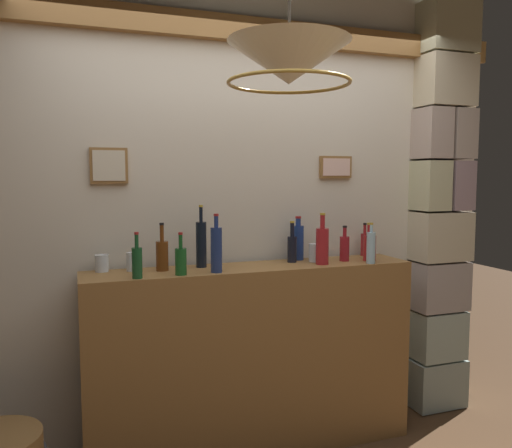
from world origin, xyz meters
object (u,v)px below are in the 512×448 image
Objects in this scene: liquor_bottle_gin at (371,247)px; liquor_bottle_brandy at (298,242)px; glass_tumbler_rocks at (132,262)px; glass_tumbler_shot at (102,263)px; liquor_bottle_mezcal at (201,243)px; liquor_bottle_amaro at (292,247)px; pendant_lamp at (289,64)px; liquor_bottle_rum at (322,245)px; liquor_bottle_vodka at (137,261)px; liquor_bottle_tequila at (365,243)px; liquor_bottle_scotch at (370,246)px; liquor_bottle_bourbon at (344,248)px; liquor_bottle_port at (162,254)px; liquor_bottle_rye at (216,249)px; liquor_bottle_vermouth at (181,260)px; glass_tumbler_highball at (315,253)px.

liquor_bottle_gin is 0.90× the size of liquor_bottle_brandy.
glass_tumbler_rocks is 1.10× the size of glass_tumbler_shot.
liquor_bottle_brandy is at bearing 4.70° from liquor_bottle_mezcal.
liquor_bottle_amaro is 0.46× the size of pendant_lamp.
liquor_bottle_rum is 1.28× the size of liquor_bottle_vodka.
glass_tumbler_rocks is at bearing -178.28° from liquor_bottle_tequila.
pendant_lamp reaches higher than liquor_bottle_scotch.
pendant_lamp is at bearing -138.38° from liquor_bottle_tequila.
liquor_bottle_brandy reaches higher than liquor_bottle_bourbon.
liquor_bottle_tequila is at bearing 3.94° from liquor_bottle_port.
liquor_bottle_rye is 1.41× the size of liquor_bottle_vermouth.
liquor_bottle_scotch is 1.04m from liquor_bottle_mezcal.
glass_tumbler_shot is at bearing 122.60° from liquor_bottle_vodka.
liquor_bottle_gin is 0.44m from liquor_bottle_brandy.
liquor_bottle_brandy is 1.20× the size of liquor_bottle_vermouth.
liquor_bottle_vermouth is 1.13m from pendant_lamp.
pendant_lamp is (-0.33, -0.70, 0.91)m from liquor_bottle_amaro.
liquor_bottle_rye is 0.68m from glass_tumbler_highball.
liquor_bottle_gin is 0.47m from liquor_bottle_amaro.
liquor_bottle_vodka is (-0.15, -0.17, -0.00)m from liquor_bottle_port.
liquor_bottle_port is at bearing 150.70° from liquor_bottle_rye.
liquor_bottle_gin is 1.55m from glass_tumbler_shot.
liquor_bottle_gin is 0.33m from glass_tumbler_highball.
liquor_bottle_mezcal is 3.83× the size of glass_tumbler_shot.
liquor_bottle_port is 0.23m from liquor_bottle_vodka.
liquor_bottle_scotch is 0.20m from liquor_bottle_tequila.
liquor_bottle_rye reaches higher than liquor_bottle_vermouth.
liquor_bottle_port is 1.09× the size of liquor_bottle_gin.
liquor_bottle_amaro reaches higher than liquor_bottle_tequila.
glass_tumbler_highball is (0.92, -0.01, -0.03)m from liquor_bottle_port.
glass_tumbler_shot is (-1.65, -0.01, -0.03)m from liquor_bottle_tequila.
glass_tumbler_rocks is (-1.42, 0.14, -0.04)m from liquor_bottle_scotch.
liquor_bottle_rum reaches higher than glass_tumbler_highball.
liquor_bottle_scotch is at bearing 3.12° from liquor_bottle_vermouth.
glass_tumbler_rocks is at bearing 171.65° from liquor_bottle_rum.
liquor_bottle_rum is 0.21m from liquor_bottle_brandy.
pendant_lamp is at bearing -117.27° from liquor_bottle_brandy.
liquor_bottle_vermouth is at bearing -162.95° from liquor_bottle_brandy.
liquor_bottle_rum is at bearing -91.96° from glass_tumbler_highball.
liquor_bottle_rye is at bearing 178.34° from liquor_bottle_gin.
glass_tumbler_rocks is 0.19× the size of pendant_lamp.
pendant_lamp is (0.23, -0.72, 0.87)m from liquor_bottle_mezcal.
liquor_bottle_amaro is (-0.14, 0.13, -0.02)m from liquor_bottle_rum.
glass_tumbler_shot is (-0.32, 0.08, -0.04)m from liquor_bottle_port.
glass_tumbler_shot is 0.17× the size of pendant_lamp.
liquor_bottle_rum is at bearing 3.37° from liquor_bottle_rye.
liquor_bottle_brandy reaches higher than liquor_bottle_port.
liquor_bottle_bourbon is at bearing -11.06° from glass_tumbler_highball.
liquor_bottle_mezcal reaches higher than liquor_bottle_rum.
liquor_bottle_tequila is (0.41, 0.20, -0.04)m from liquor_bottle_rum.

